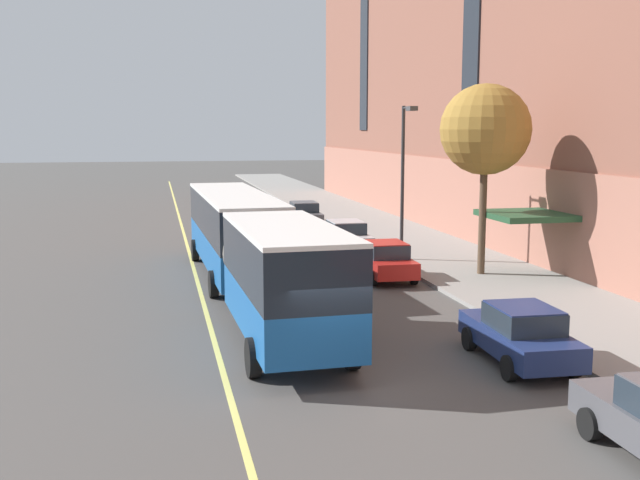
{
  "coord_description": "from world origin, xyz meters",
  "views": [
    {
      "loc": [
        -4.08,
        -16.8,
        6.06
      ],
      "look_at": [
        2.09,
        11.33,
        1.8
      ],
      "focal_mm": 42.0,
      "sensor_mm": 36.0,
      "label": 1
    }
  ],
  "objects_px": {
    "city_bus": "(249,243)",
    "street_lamp": "(404,167)",
    "parked_car_darkgray_2": "(304,214)",
    "parked_car_silver_4": "(345,236)",
    "parked_car_navy_1": "(520,334)",
    "parked_car_red_0": "(385,260)",
    "street_tree_far_uptown": "(485,130)"
  },
  "relations": [
    {
      "from": "parked_car_silver_4",
      "to": "parked_car_red_0",
      "type": "bearing_deg",
      "value": -91.39
    },
    {
      "from": "city_bus",
      "to": "street_lamp",
      "type": "relative_size",
      "value": 2.98
    },
    {
      "from": "parked_car_navy_1",
      "to": "parked_car_silver_4",
      "type": "distance_m",
      "value": 18.65
    },
    {
      "from": "parked_car_red_0",
      "to": "parked_car_navy_1",
      "type": "relative_size",
      "value": 0.99
    },
    {
      "from": "parked_car_navy_1",
      "to": "parked_car_darkgray_2",
      "type": "distance_m",
      "value": 28.75
    },
    {
      "from": "parked_car_darkgray_2",
      "to": "parked_car_silver_4",
      "type": "relative_size",
      "value": 0.98
    },
    {
      "from": "city_bus",
      "to": "parked_car_silver_4",
      "type": "height_order",
      "value": "city_bus"
    },
    {
      "from": "parked_car_navy_1",
      "to": "street_lamp",
      "type": "distance_m",
      "value": 15.34
    },
    {
      "from": "parked_car_navy_1",
      "to": "street_lamp",
      "type": "height_order",
      "value": "street_lamp"
    },
    {
      "from": "parked_car_red_0",
      "to": "street_lamp",
      "type": "distance_m",
      "value": 5.33
    },
    {
      "from": "parked_car_silver_4",
      "to": "street_lamp",
      "type": "xyz_separation_m",
      "value": [
        1.75,
        -3.85,
        3.63
      ]
    },
    {
      "from": "parked_car_red_0",
      "to": "parked_car_navy_1",
      "type": "bearing_deg",
      "value": -89.32
    },
    {
      "from": "parked_car_silver_4",
      "to": "street_tree_far_uptown",
      "type": "bearing_deg",
      "value": -63.33
    },
    {
      "from": "street_tree_far_uptown",
      "to": "parked_car_silver_4",
      "type": "bearing_deg",
      "value": 116.67
    },
    {
      "from": "city_bus",
      "to": "parked_car_silver_4",
      "type": "xyz_separation_m",
      "value": [
        5.99,
        9.55,
        -1.25
      ]
    },
    {
      "from": "city_bus",
      "to": "street_lamp",
      "type": "bearing_deg",
      "value": 36.35
    },
    {
      "from": "city_bus",
      "to": "parked_car_silver_4",
      "type": "distance_m",
      "value": 11.34
    },
    {
      "from": "parked_car_red_0",
      "to": "parked_car_silver_4",
      "type": "distance_m",
      "value": 7.24
    },
    {
      "from": "parked_car_silver_4",
      "to": "parked_car_navy_1",
      "type": "bearing_deg",
      "value": -90.12
    },
    {
      "from": "parked_car_navy_1",
      "to": "parked_car_red_0",
      "type": "bearing_deg",
      "value": 90.68
    },
    {
      "from": "street_lamp",
      "to": "street_tree_far_uptown",
      "type": "bearing_deg",
      "value": -61.2
    },
    {
      "from": "city_bus",
      "to": "parked_car_navy_1",
      "type": "distance_m",
      "value": 10.95
    },
    {
      "from": "parked_car_silver_4",
      "to": "street_tree_far_uptown",
      "type": "relative_size",
      "value": 0.61
    },
    {
      "from": "street_lamp",
      "to": "city_bus",
      "type": "bearing_deg",
      "value": -143.65
    },
    {
      "from": "parked_car_red_0",
      "to": "street_lamp",
      "type": "xyz_separation_m",
      "value": [
        1.93,
        3.39,
        3.63
      ]
    },
    {
      "from": "parked_car_navy_1",
      "to": "street_tree_far_uptown",
      "type": "bearing_deg",
      "value": 70.46
    },
    {
      "from": "parked_car_darkgray_2",
      "to": "street_tree_far_uptown",
      "type": "relative_size",
      "value": 0.6
    },
    {
      "from": "parked_car_navy_1",
      "to": "street_tree_far_uptown",
      "type": "distance_m",
      "value": 12.78
    },
    {
      "from": "parked_car_red_0",
      "to": "street_tree_far_uptown",
      "type": "xyz_separation_m",
      "value": [
        4.03,
        -0.44,
        5.25
      ]
    },
    {
      "from": "parked_car_silver_4",
      "to": "street_lamp",
      "type": "bearing_deg",
      "value": -65.52
    },
    {
      "from": "parked_car_darkgray_2",
      "to": "parked_car_silver_4",
      "type": "height_order",
      "value": "same"
    },
    {
      "from": "street_lamp",
      "to": "parked_car_darkgray_2",
      "type": "bearing_deg",
      "value": 97.7
    }
  ]
}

